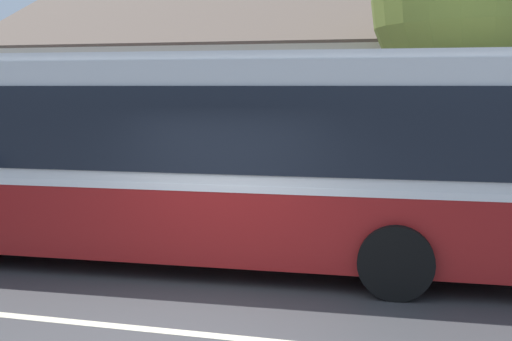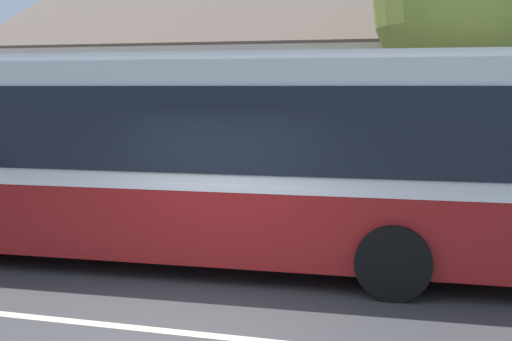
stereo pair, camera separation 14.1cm
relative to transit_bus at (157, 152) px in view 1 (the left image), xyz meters
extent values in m
plane|color=#38383A|center=(1.55, -2.90, -1.75)|extent=(300.00, 300.00, 0.00)
cube|color=gray|center=(1.55, 3.10, -1.67)|extent=(60.00, 3.00, 0.15)
cube|color=beige|center=(1.55, -2.90, -1.75)|extent=(60.00, 0.16, 0.01)
cube|color=beige|center=(3.56, 10.43, 0.14)|extent=(22.90, 9.52, 3.79)
cube|color=brown|center=(3.56, 8.05, 3.06)|extent=(23.50, 4.83, 2.19)
cube|color=brown|center=(3.56, 12.81, 3.06)|extent=(23.50, 4.83, 2.19)
cube|color=black|center=(-4.45, 5.64, 0.33)|extent=(1.10, 0.06, 1.30)
cube|color=black|center=(0.89, 5.64, 0.33)|extent=(1.10, 0.06, 1.30)
cube|color=maroon|center=(-0.02, 0.00, -0.94)|extent=(12.27, 2.95, 1.07)
cube|color=white|center=(-0.02, 0.00, -0.35)|extent=(12.29, 2.97, 0.10)
cube|color=silver|center=(-0.02, 0.00, 0.54)|extent=(12.27, 2.95, 1.69)
cube|color=silver|center=(-0.02, 0.00, 1.45)|extent=(12.02, 2.82, 0.12)
cube|color=black|center=(-0.06, 1.26, 0.44)|extent=(11.21, 0.45, 1.19)
cube|color=black|center=(0.03, -1.27, 0.44)|extent=(11.21, 0.45, 1.19)
cube|color=#B21919|center=(-1.59, 1.21, -0.94)|extent=(3.41, 0.16, 0.75)
cube|color=black|center=(4.69, 1.44, -0.22)|extent=(0.90, 0.06, 2.51)
cylinder|color=black|center=(3.71, 1.39, -1.25)|extent=(1.01, 0.32, 1.00)
cylinder|color=black|center=(3.81, -1.11, -1.25)|extent=(1.01, 0.32, 1.00)
cylinder|color=black|center=(-3.41, 1.12, -1.25)|extent=(1.01, 0.32, 1.00)
cube|color=brown|center=(-4.45, 3.22, -1.15)|extent=(1.67, 0.10, 0.04)
cube|color=brown|center=(-4.45, 3.08, -1.15)|extent=(1.67, 0.10, 0.04)
cube|color=brown|center=(-4.45, 2.94, -1.15)|extent=(1.67, 0.10, 0.04)
cube|color=brown|center=(-4.45, 2.81, -0.85)|extent=(1.67, 0.04, 0.10)
cube|color=brown|center=(-4.45, 2.81, -0.71)|extent=(1.67, 0.04, 0.10)
cube|color=black|center=(-3.79, 3.08, -1.37)|extent=(0.08, 0.43, 0.45)
cube|color=black|center=(-5.12, 3.08, -1.37)|extent=(0.08, 0.43, 0.45)
cylinder|color=#4C3828|center=(5.23, 4.20, -0.22)|extent=(0.44, 0.44, 3.06)
camera|label=1|loc=(4.03, -9.46, 1.03)|focal=45.00mm
camera|label=2|loc=(4.16, -9.43, 1.03)|focal=45.00mm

